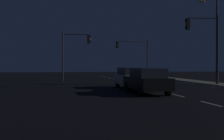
{
  "coord_description": "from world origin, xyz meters",
  "views": [
    {
      "loc": [
        -6.9,
        -4.33,
        1.78
      ],
      "look_at": [
        -1.73,
        25.01,
        1.28
      ],
      "focal_mm": 50.7,
      "sensor_mm": 36.0,
      "label": 1
    }
  ],
  "objects": [
    {
      "name": "ground_plane",
      "position": [
        0.0,
        17.5,
        0.0
      ],
      "size": [
        112.0,
        112.0,
        0.0
      ],
      "primitive_type": "plane",
      "color": "black",
      "rests_on": "ground"
    },
    {
      "name": "car",
      "position": [
        -1.49,
        14.16,
        0.82
      ],
      "size": [
        1.99,
        4.47,
        1.57
      ],
      "color": "black",
      "rests_on": "ground"
    },
    {
      "name": "lane_edge_line",
      "position": [
        5.61,
        22.5,
        0.01
      ],
      "size": [
        0.14,
        53.0,
        0.01
      ],
      "color": "silver",
      "rests_on": "ground"
    },
    {
      "name": "lane_markings_center",
      "position": [
        0.0,
        21.0,
        0.01
      ],
      "size": [
        0.14,
        50.0,
        0.01
      ],
      "color": "silver",
      "rests_on": "ground"
    },
    {
      "name": "traffic_light_mid_right",
      "position": [
        -4.89,
        30.69,
        3.76
      ],
      "size": [
        3.18,
        0.35,
        5.4
      ],
      "color": "#38383D",
      "rests_on": "ground"
    },
    {
      "name": "traffic_light_near_right",
      "position": [
        4.0,
        39.73,
        3.88
      ],
      "size": [
        4.9,
        0.79,
        5.23
      ],
      "color": "#38383D",
      "rests_on": "sidewalk_right"
    },
    {
      "name": "street_lamp_far_end",
      "position": [
        6.52,
        20.98,
        4.59
      ],
      "size": [
        1.28,
        1.21,
        7.48
      ],
      "color": "#38383D",
      "rests_on": "sidewalk_right"
    },
    {
      "name": "traffic_light_far_center",
      "position": [
        5.3,
        20.36,
        4.14
      ],
      "size": [
        2.95,
        0.39,
        5.79
      ],
      "color": "#2D3033",
      "rests_on": "sidewalk_right"
    },
    {
      "name": "car_oncoming",
      "position": [
        -1.34,
        18.6,
        0.82
      ],
      "size": [
        2.0,
        4.47,
        1.57
      ],
      "color": "beige",
      "rests_on": "ground"
    }
  ]
}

